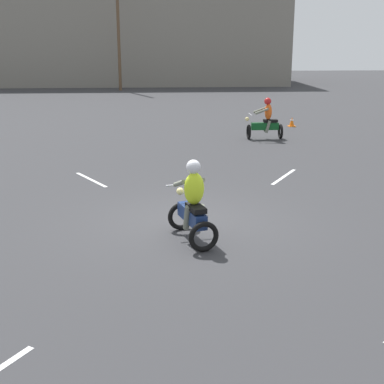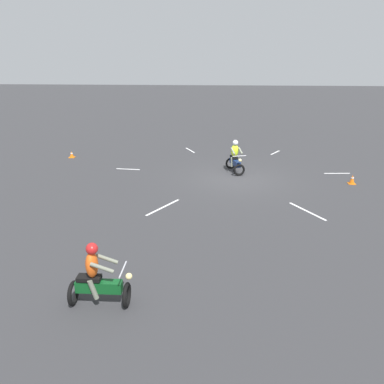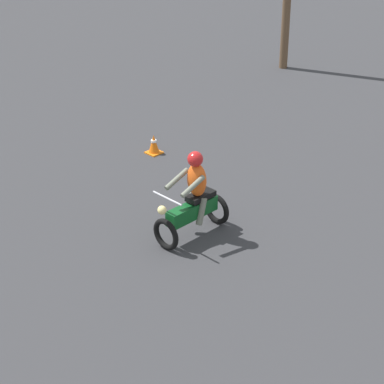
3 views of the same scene
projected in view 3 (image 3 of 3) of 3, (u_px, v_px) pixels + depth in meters
The scene contains 2 objects.
motorcycle_rider_background at pixel (193, 200), 13.37m from camera, with size 1.51×0.70×1.66m.
traffic_cone_near_left at pixel (154, 144), 16.76m from camera, with size 0.32×0.32×0.44m.
Camera 3 is at (-4.54, 1.74, 7.09)m, focal length 70.00 mm.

